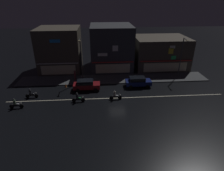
# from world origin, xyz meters

# --- Properties ---
(ground_plane) EXTENTS (140.00, 140.00, 0.00)m
(ground_plane) POSITION_xyz_m (0.00, 0.00, 0.00)
(ground_plane) COLOR black
(lane_divider_stripe) EXTENTS (32.76, 0.16, 0.01)m
(lane_divider_stripe) POSITION_xyz_m (0.00, 0.00, 0.01)
(lane_divider_stripe) COLOR beige
(lane_divider_stripe) RESTS_ON ground
(sidewalk_far) EXTENTS (34.48, 4.24, 0.14)m
(sidewalk_far) POSITION_xyz_m (0.00, 7.18, 0.07)
(sidewalk_far) COLOR #424447
(sidewalk_far) RESTS_ON ground
(storefront_left_block) EXTENTS (8.30, 8.83, 8.80)m
(storefront_left_block) POSITION_xyz_m (-0.00, 13.63, 4.40)
(storefront_left_block) COLOR #383A3F
(storefront_left_block) RESTS_ON ground
(storefront_center_block) EXTENTS (10.79, 8.55, 6.31)m
(storefront_center_block) POSITION_xyz_m (10.34, 13.49, 3.15)
(storefront_center_block) COLOR #4C443A
(storefront_center_block) RESTS_ON ground
(storefront_right_block) EXTENTS (8.04, 7.80, 8.50)m
(storefront_right_block) POSITION_xyz_m (-10.34, 13.12, 4.25)
(storefront_right_block) COLOR #4C443A
(storefront_right_block) RESTS_ON ground
(streetlamp_west) EXTENTS (0.44, 1.64, 7.60)m
(streetlamp_west) POSITION_xyz_m (-5.66, 6.53, 4.59)
(streetlamp_west) COLOR #47494C
(streetlamp_west) RESTS_ON sidewalk_far
(streetlamp_mid) EXTENTS (0.44, 1.64, 7.25)m
(streetlamp_mid) POSITION_xyz_m (12.30, 7.18, 4.41)
(streetlamp_mid) COLOR #47494C
(streetlamp_mid) RESTS_ON sidewalk_far
(pedestrian_on_sidewalk) EXTENTS (0.34, 0.34, 1.99)m
(pedestrian_on_sidewalk) POSITION_xyz_m (-7.02, 6.91, 1.07)
(pedestrian_on_sidewalk) COLOR brown
(pedestrian_on_sidewalk) RESTS_ON sidewalk_far
(parked_car_near_kerb) EXTENTS (4.30, 1.98, 1.67)m
(parked_car_near_kerb) POSITION_xyz_m (-4.82, 3.23, 0.87)
(parked_car_near_kerb) COLOR maroon
(parked_car_near_kerb) RESTS_ON ground
(parked_car_trailing) EXTENTS (4.30, 1.98, 1.67)m
(parked_car_trailing) POSITION_xyz_m (3.85, 3.86, 0.87)
(parked_car_trailing) COLOR navy
(parked_car_trailing) RESTS_ON ground
(motorcycle_lead) EXTENTS (1.90, 0.60, 1.52)m
(motorcycle_lead) POSITION_xyz_m (-5.86, -0.73, 0.63)
(motorcycle_lead) COLOR black
(motorcycle_lead) RESTS_ON ground
(motorcycle_following) EXTENTS (1.90, 0.60, 1.52)m
(motorcycle_following) POSITION_xyz_m (-0.39, -0.40, 0.63)
(motorcycle_following) COLOR black
(motorcycle_following) RESTS_ON ground
(motorcycle_opposite_lane) EXTENTS (1.90, 0.60, 1.52)m
(motorcycle_opposite_lane) POSITION_xyz_m (-13.01, 1.08, 0.63)
(motorcycle_opposite_lane) COLOR black
(motorcycle_opposite_lane) RESTS_ON ground
(motorcycle_trailing_far) EXTENTS (1.90, 0.60, 1.52)m
(motorcycle_trailing_far) POSITION_xyz_m (-14.20, -1.82, 0.63)
(motorcycle_trailing_far) COLOR black
(motorcycle_trailing_far) RESTS_ON ground
(traffic_cone) EXTENTS (0.36, 0.36, 0.55)m
(traffic_cone) POSITION_xyz_m (-8.41, 4.45, 0.28)
(traffic_cone) COLOR orange
(traffic_cone) RESTS_ON ground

